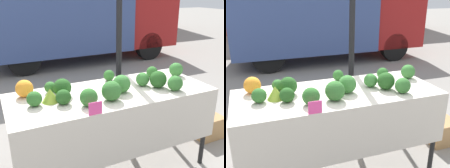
{
  "view_description": "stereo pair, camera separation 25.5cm",
  "coord_description": "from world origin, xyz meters",
  "views": [
    {
      "loc": [
        -1.04,
        -2.16,
        1.86
      ],
      "look_at": [
        0.0,
        0.0,
        0.99
      ],
      "focal_mm": 42.0,
      "sensor_mm": 36.0,
      "label": 1
    },
    {
      "loc": [
        -0.81,
        -2.26,
        1.86
      ],
      "look_at": [
        0.0,
        0.0,
        0.99
      ],
      "focal_mm": 42.0,
      "sensor_mm": 36.0,
      "label": 2
    }
  ],
  "objects": [
    {
      "name": "romanesco_head",
      "position": [
        -0.6,
        0.02,
        0.97
      ],
      "size": [
        0.16,
        0.16,
        0.12
      ],
      "color": "#93B238",
      "rests_on": "market_table"
    },
    {
      "name": "ground_plane",
      "position": [
        0.0,
        0.0,
        0.0
      ],
      "size": [
        40.0,
        40.0,
        0.0
      ],
      "primitive_type": "plane",
      "color": "gray"
    },
    {
      "name": "broccoli_head_3",
      "position": [
        -0.47,
        0.1,
        1.0
      ],
      "size": [
        0.17,
        0.17,
        0.17
      ],
      "color": "#23511E",
      "rests_on": "market_table"
    },
    {
      "name": "produce_crate",
      "position": [
        1.43,
        0.08,
        0.15
      ],
      "size": [
        0.37,
        0.35,
        0.29
      ],
      "color": "tan",
      "rests_on": "ground_plane"
    },
    {
      "name": "broccoli_head_6",
      "position": [
        -0.75,
        -0.01,
        0.98
      ],
      "size": [
        0.13,
        0.13,
        0.13
      ],
      "color": "#2D6628",
      "rests_on": "market_table"
    },
    {
      "name": "tent_pole",
      "position": [
        0.41,
        0.66,
        1.23
      ],
      "size": [
        0.07,
        0.07,
        2.45
      ],
      "color": "black",
      "rests_on": "ground_plane"
    },
    {
      "name": "price_sign",
      "position": [
        -0.34,
        -0.39,
        0.96
      ],
      "size": [
        0.11,
        0.01,
        0.11
      ],
      "color": "#EF4793",
      "rests_on": "market_table"
    },
    {
      "name": "broccoli_head_10",
      "position": [
        0.36,
        0.02,
        0.98
      ],
      "size": [
        0.14,
        0.14,
        0.14
      ],
      "color": "#387533",
      "rests_on": "market_table"
    },
    {
      "name": "broccoli_head_11",
      "position": [
        0.88,
        0.12,
        0.99
      ],
      "size": [
        0.16,
        0.16,
        0.16
      ],
      "color": "#387533",
      "rests_on": "market_table"
    },
    {
      "name": "broccoli_head_4",
      "position": [
        -0.1,
        -0.19,
        1.0
      ],
      "size": [
        0.18,
        0.18,
        0.18
      ],
      "color": "#336B2D",
      "rests_on": "market_table"
    },
    {
      "name": "parked_truck",
      "position": [
        1.17,
        4.63,
        1.23
      ],
      "size": [
        5.0,
        1.91,
        2.29
      ],
      "color": "#384C84",
      "rests_on": "ground_plane"
    },
    {
      "name": "broccoli_head_8",
      "position": [
        0.6,
        0.2,
        0.97
      ],
      "size": [
        0.13,
        0.13,
        0.13
      ],
      "color": "#2D6628",
      "rests_on": "market_table"
    },
    {
      "name": "broccoli_head_7",
      "position": [
        -0.51,
        -0.08,
        0.98
      ],
      "size": [
        0.13,
        0.13,
        0.13
      ],
      "color": "#23511E",
      "rests_on": "market_table"
    },
    {
      "name": "market_table",
      "position": [
        0.0,
        -0.07,
        0.79
      ],
      "size": [
        2.01,
        0.81,
        0.91
      ],
      "color": "beige",
      "rests_on": "ground_plane"
    },
    {
      "name": "broccoli_head_0",
      "position": [
        0.11,
        0.31,
        0.97
      ],
      "size": [
        0.12,
        0.12,
        0.12
      ],
      "color": "#2D6628",
      "rests_on": "market_table"
    },
    {
      "name": "orange_cauliflower",
      "position": [
        -0.79,
        0.24,
        0.99
      ],
      "size": [
        0.16,
        0.16,
        0.16
      ],
      "color": "orange",
      "rests_on": "market_table"
    },
    {
      "name": "broccoli_head_9",
      "position": [
        0.58,
        -0.24,
        0.99
      ],
      "size": [
        0.15,
        0.15,
        0.15
      ],
      "color": "#336B2D",
      "rests_on": "market_table"
    },
    {
      "name": "broccoli_head_1",
      "position": [
        -0.32,
        -0.21,
        0.99
      ],
      "size": [
        0.16,
        0.16,
        0.16
      ],
      "color": "#2D6628",
      "rests_on": "market_table"
    },
    {
      "name": "broccoli_head_12",
      "position": [
        -0.55,
        0.23,
        0.97
      ],
      "size": [
        0.11,
        0.11,
        0.11
      ],
      "color": "#336B2D",
      "rests_on": "market_table"
    },
    {
      "name": "broccoli_head_5",
      "position": [
        0.47,
        -0.1,
        1.0
      ],
      "size": [
        0.17,
        0.17,
        0.17
      ],
      "color": "#23511E",
      "rests_on": "market_table"
    },
    {
      "name": "broccoli_head_2",
      "position": [
        0.08,
        -0.05,
        1.0
      ],
      "size": [
        0.18,
        0.18,
        0.18
      ],
      "color": "#387533",
      "rests_on": "market_table"
    }
  ]
}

